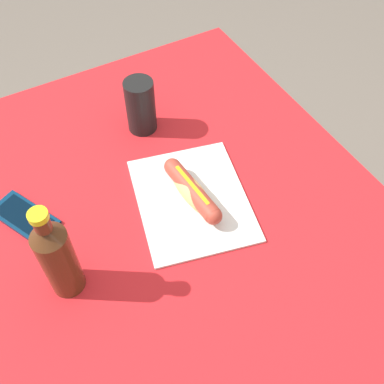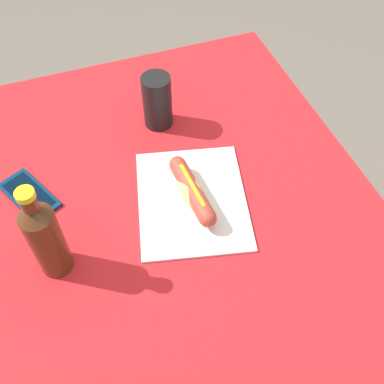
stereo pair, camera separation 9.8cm
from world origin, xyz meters
TOP-DOWN VIEW (x-y plane):
  - ground_plane at (0.00, 0.00)m, footprint 6.00×6.00m
  - dining_table at (0.00, 0.00)m, footprint 1.12×0.88m
  - paper_wrapper at (0.01, -0.04)m, footprint 0.34×0.30m
  - hot_dog at (0.01, -0.04)m, footprint 0.20×0.06m
  - cell_phone at (0.14, 0.29)m, footprint 0.16×0.13m
  - soda_bottle at (-0.05, 0.26)m, footprint 0.06×0.06m
  - drinking_cup at (0.27, -0.05)m, footprint 0.07×0.07m

SIDE VIEW (x-z plane):
  - ground_plane at x=0.00m, z-range 0.00..0.00m
  - dining_table at x=0.00m, z-range 0.24..1.01m
  - paper_wrapper at x=0.01m, z-range 0.77..0.77m
  - cell_phone at x=0.14m, z-range 0.77..0.78m
  - hot_dog at x=0.01m, z-range 0.78..0.83m
  - drinking_cup at x=0.27m, z-range 0.77..0.91m
  - soda_bottle at x=-0.05m, z-range 0.75..0.99m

